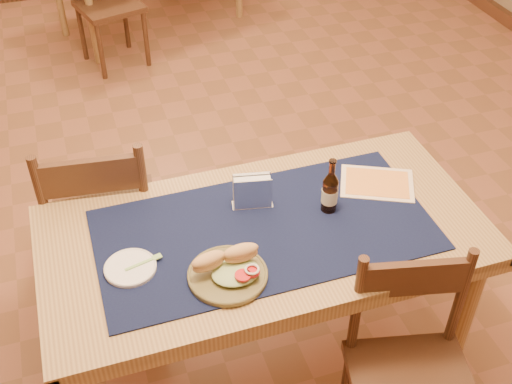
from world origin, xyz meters
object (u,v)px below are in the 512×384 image
object	(u,v)px
beer_bottle	(330,192)
napkin_holder	(252,192)
sandwich_plate	(229,270)
main_table	(265,247)
chair_main_far	(103,217)
chair_main_near	(411,375)

from	to	relation	value
beer_bottle	napkin_holder	size ratio (longest dim) A/B	1.42
sandwich_plate	beer_bottle	world-z (taller)	beer_bottle
main_table	sandwich_plate	bearing A→B (deg)	-136.10
sandwich_plate	main_table	bearing A→B (deg)	43.90
main_table	napkin_holder	xyz separation A→B (m)	(-0.00, 0.14, 0.15)
chair_main_far	chair_main_near	distance (m)	1.40
chair_main_near	beer_bottle	size ratio (longest dim) A/B	3.97
main_table	sandwich_plate	xyz separation A→B (m)	(-0.19, -0.18, 0.12)
chair_main_near	beer_bottle	distance (m)	0.69
napkin_holder	beer_bottle	bearing A→B (deg)	-22.81
main_table	chair_main_far	distance (m)	0.78
main_table	chair_main_far	bearing A→B (deg)	134.76
beer_bottle	chair_main_near	bearing A→B (deg)	-81.86
chair_main_near	sandwich_plate	xyz separation A→B (m)	(-0.53, 0.37, 0.32)
beer_bottle	sandwich_plate	bearing A→B (deg)	-154.97
chair_main_near	main_table	bearing A→B (deg)	122.14
main_table	sandwich_plate	world-z (taller)	sandwich_plate
beer_bottle	napkin_holder	world-z (taller)	beer_bottle
chair_main_near	napkin_holder	distance (m)	0.84
chair_main_far	sandwich_plate	distance (m)	0.85
chair_main_far	sandwich_plate	bearing A→B (deg)	-63.88
main_table	beer_bottle	size ratio (longest dim) A/B	7.10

